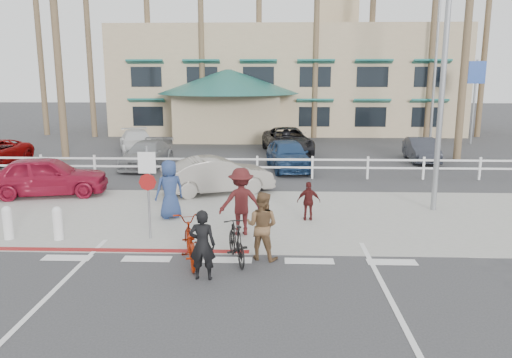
{
  "coord_description": "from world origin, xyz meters",
  "views": [
    {
      "loc": [
        1.11,
        -10.93,
        4.48
      ],
      "look_at": [
        0.6,
        3.23,
        1.5
      ],
      "focal_mm": 35.0,
      "sensor_mm": 36.0,
      "label": 1
    }
  ],
  "objects_px": {
    "bike_red": "(190,241)",
    "car_white_sedan": "(218,175)",
    "sign_post": "(148,188)",
    "car_red_compact": "(47,176)",
    "bike_black": "(236,242)"
  },
  "relations": [
    {
      "from": "sign_post",
      "to": "car_red_compact",
      "type": "relative_size",
      "value": 0.66
    },
    {
      "from": "sign_post",
      "to": "car_red_compact",
      "type": "height_order",
      "value": "sign_post"
    },
    {
      "from": "bike_black",
      "to": "car_white_sedan",
      "type": "distance_m",
      "value": 7.28
    },
    {
      "from": "bike_black",
      "to": "car_red_compact",
      "type": "xyz_separation_m",
      "value": [
        -7.61,
        6.53,
        0.25
      ]
    },
    {
      "from": "bike_black",
      "to": "sign_post",
      "type": "bearing_deg",
      "value": -49.85
    },
    {
      "from": "sign_post",
      "to": "car_red_compact",
      "type": "xyz_separation_m",
      "value": [
        -5.09,
        4.88,
        -0.7
      ]
    },
    {
      "from": "car_white_sedan",
      "to": "car_red_compact",
      "type": "distance_m",
      "value": 6.4
    },
    {
      "from": "car_red_compact",
      "to": "bike_red",
      "type": "bearing_deg",
      "value": -147.55
    },
    {
      "from": "car_red_compact",
      "to": "car_white_sedan",
      "type": "bearing_deg",
      "value": -96.29
    },
    {
      "from": "sign_post",
      "to": "car_white_sedan",
      "type": "relative_size",
      "value": 0.69
    },
    {
      "from": "sign_post",
      "to": "car_white_sedan",
      "type": "height_order",
      "value": "sign_post"
    },
    {
      "from": "bike_red",
      "to": "car_white_sedan",
      "type": "height_order",
      "value": "car_white_sedan"
    },
    {
      "from": "bike_red",
      "to": "car_red_compact",
      "type": "relative_size",
      "value": 0.46
    },
    {
      "from": "car_red_compact",
      "to": "sign_post",
      "type": "bearing_deg",
      "value": -145.83
    },
    {
      "from": "car_white_sedan",
      "to": "car_red_compact",
      "type": "height_order",
      "value": "car_red_compact"
    }
  ]
}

